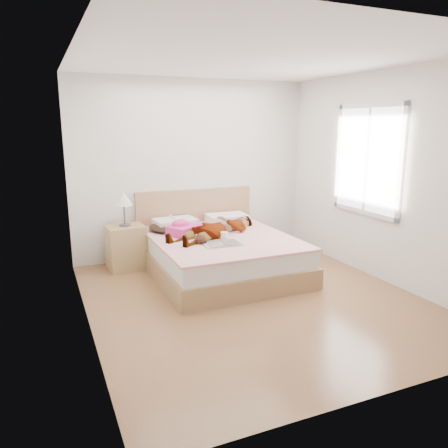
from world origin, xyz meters
name	(u,v)px	position (x,y,z in m)	size (l,w,h in m)	color
ground	(253,299)	(0.00, 0.00, 0.00)	(4.00, 4.00, 0.00)	#4C2F17
woman	(216,226)	(0.01, 1.12, 0.62)	(0.59, 1.56, 0.21)	white
hair	(166,227)	(-0.56, 1.57, 0.55)	(0.47, 0.58, 0.09)	black
phone	(172,217)	(-0.49, 1.52, 0.70)	(0.05, 0.10, 0.01)	silver
room_shell	(368,160)	(1.77, 0.30, 1.50)	(4.00, 4.00, 4.00)	white
bed	(219,252)	(0.00, 1.04, 0.28)	(1.80, 2.08, 1.00)	brown
towel	(183,229)	(-0.42, 1.24, 0.59)	(0.50, 0.47, 0.21)	#F643A2
magazine	(222,244)	(-0.13, 0.59, 0.52)	(0.49, 0.34, 0.03)	silver
coffee_mug	(224,236)	(-0.02, 0.80, 0.56)	(0.13, 0.09, 0.10)	white
plush_toy	(201,239)	(-0.36, 0.74, 0.57)	(0.14, 0.21, 0.11)	#32180E
nightstand	(126,244)	(-1.11, 1.68, 0.35)	(0.52, 0.47, 1.06)	olive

